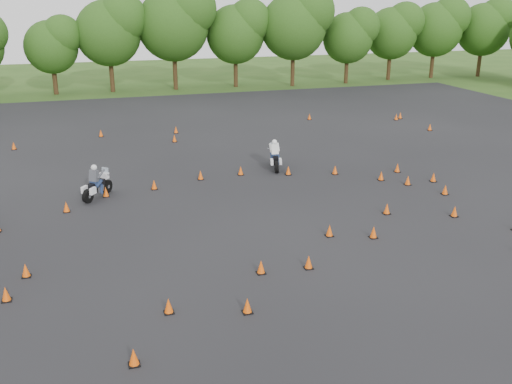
# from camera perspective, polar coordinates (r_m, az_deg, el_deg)

# --- Properties ---
(ground) EXTENTS (140.00, 140.00, 0.00)m
(ground) POSITION_cam_1_polar(r_m,az_deg,el_deg) (20.55, 3.31, -6.63)
(ground) COLOR #2D5119
(ground) RESTS_ON ground
(asphalt_pad) EXTENTS (62.00, 62.00, 0.00)m
(asphalt_pad) POSITION_cam_1_polar(r_m,az_deg,el_deg) (25.81, -1.31, -1.14)
(asphalt_pad) COLOR black
(asphalt_pad) RESTS_ON ground
(treeline) EXTENTS (86.57, 32.43, 10.90)m
(treeline) POSITION_cam_1_polar(r_m,az_deg,el_deg) (53.11, -8.69, 14.11)
(treeline) COLOR #264A15
(treeline) RESTS_ON ground
(traffic_cones) EXTENTS (36.02, 33.22, 0.45)m
(traffic_cones) POSITION_cam_1_polar(r_m,az_deg,el_deg) (25.52, -2.09, -0.84)
(traffic_cones) COLOR #F1560A
(traffic_cones) RESTS_ON asphalt_pad
(rider_grey) EXTENTS (1.81, 2.10, 1.65)m
(rider_grey) POSITION_cam_1_polar(r_m,az_deg,el_deg) (27.28, -15.66, 1.09)
(rider_grey) COLOR #42444A
(rider_grey) RESTS_ON ground
(rider_white) EXTENTS (1.15, 2.25, 1.66)m
(rider_white) POSITION_cam_1_polar(r_m,az_deg,el_deg) (30.85, 1.96, 3.83)
(rider_white) COLOR white
(rider_white) RESTS_ON ground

